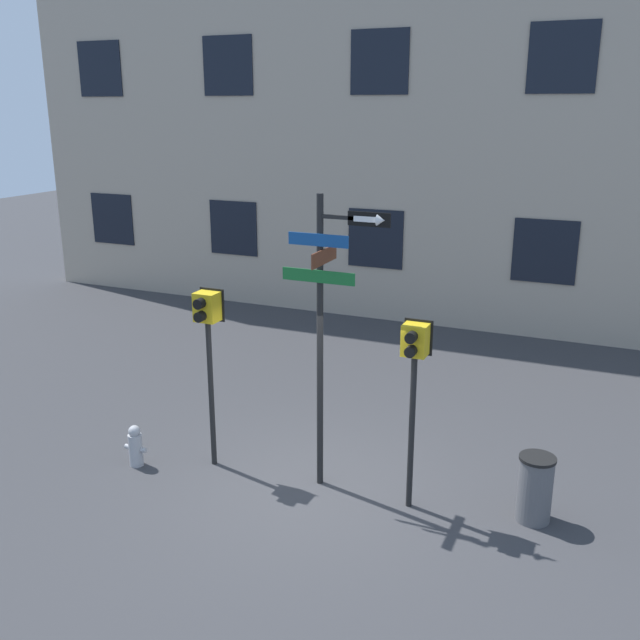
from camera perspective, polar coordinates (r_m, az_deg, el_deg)
The scene contains 7 objects.
ground_plane at distance 10.28m, azimuth -0.53°, elevation -13.40°, with size 60.00×60.00×0.00m, color #38383A.
building_facade at distance 17.13m, azimuth 11.89°, elevation 19.64°, with size 24.00×0.64×12.25m.
street_sign_pole at distance 9.43m, azimuth 0.42°, elevation 0.33°, with size 1.46×0.80×4.11m.
pedestrian_signal_left at distance 10.24m, azimuth -8.97°, elevation -0.72°, with size 0.39×0.40×2.69m.
pedestrian_signal_right at distance 9.11m, azimuth 7.54°, elevation -3.52°, with size 0.37×0.40×2.58m.
fire_hydrant at distance 11.11m, azimuth -14.54°, elevation -9.74°, with size 0.37×0.21×0.64m.
trash_bin at distance 9.80m, azimuth 16.81°, elevation -12.77°, with size 0.47×0.47×0.90m.
Camera 1 is at (3.62, -8.12, 5.17)m, focal length 40.00 mm.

